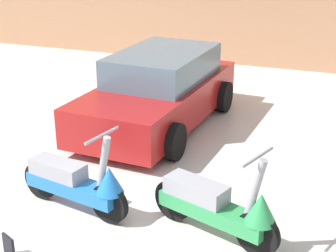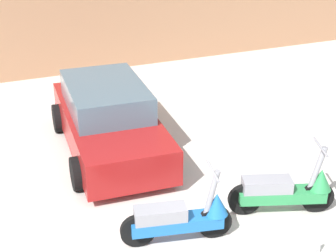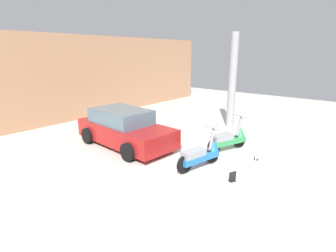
{
  "view_description": "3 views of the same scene",
  "coord_description": "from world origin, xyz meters",
  "px_view_note": "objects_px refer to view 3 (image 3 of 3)",
  "views": [
    {
      "loc": [
        2.66,
        -3.88,
        3.26
      ],
      "look_at": [
        0.4,
        2.17,
        0.71
      ],
      "focal_mm": 55.0,
      "sensor_mm": 36.0,
      "label": 1
    },
    {
      "loc": [
        -2.65,
        -4.52,
        4.57
      ],
      "look_at": [
        0.2,
        2.47,
        0.98
      ],
      "focal_mm": 55.0,
      "sensor_mm": 36.0,
      "label": 2
    },
    {
      "loc": [
        -6.08,
        -2.85,
        3.13
      ],
      "look_at": [
        -0.27,
        2.04,
        0.99
      ],
      "focal_mm": 28.0,
      "sensor_mm": 36.0,
      "label": 3
    }
  ],
  "objects_px": {
    "car_rear_left": "(124,128)",
    "placard_near_left_scooter": "(233,177)",
    "scooter_front_left": "(201,154)",
    "scooter_front_right": "(229,138)",
    "placard_near_right_scooter": "(256,156)",
    "support_column_side": "(232,81)"
  },
  "relations": [
    {
      "from": "placard_near_left_scooter",
      "to": "support_column_side",
      "type": "distance_m",
      "value": 5.58
    },
    {
      "from": "scooter_front_left",
      "to": "scooter_front_right",
      "type": "height_order",
      "value": "scooter_front_right"
    },
    {
      "from": "scooter_front_left",
      "to": "scooter_front_right",
      "type": "relative_size",
      "value": 1.0
    },
    {
      "from": "scooter_front_left",
      "to": "scooter_front_right",
      "type": "bearing_deg",
      "value": 12.63
    },
    {
      "from": "scooter_front_right",
      "to": "placard_near_left_scooter",
      "type": "relative_size",
      "value": 6.0
    },
    {
      "from": "scooter_front_left",
      "to": "support_column_side",
      "type": "xyz_separation_m",
      "value": [
        4.44,
        1.39,
        1.57
      ]
    },
    {
      "from": "car_rear_left",
      "to": "support_column_side",
      "type": "bearing_deg",
      "value": 73.7
    },
    {
      "from": "scooter_front_left",
      "to": "support_column_side",
      "type": "bearing_deg",
      "value": 28.84
    },
    {
      "from": "scooter_front_left",
      "to": "scooter_front_right",
      "type": "distance_m",
      "value": 1.73
    },
    {
      "from": "support_column_side",
      "to": "placard_near_left_scooter",
      "type": "bearing_deg",
      "value": -151.99
    },
    {
      "from": "car_rear_left",
      "to": "placard_near_left_scooter",
      "type": "xyz_separation_m",
      "value": [
        -0.06,
        -4.13,
        -0.49
      ]
    },
    {
      "from": "scooter_front_right",
      "to": "placard_near_right_scooter",
      "type": "bearing_deg",
      "value": -83.19
    },
    {
      "from": "placard_near_left_scooter",
      "to": "placard_near_right_scooter",
      "type": "distance_m",
      "value": 1.72
    },
    {
      "from": "scooter_front_left",
      "to": "car_rear_left",
      "type": "bearing_deg",
      "value": 104.31
    },
    {
      "from": "placard_near_right_scooter",
      "to": "support_column_side",
      "type": "relative_size",
      "value": 0.07
    },
    {
      "from": "car_rear_left",
      "to": "placard_near_left_scooter",
      "type": "bearing_deg",
      "value": 2.8
    },
    {
      "from": "car_rear_left",
      "to": "scooter_front_right",
      "type": "bearing_deg",
      "value": 35.61
    },
    {
      "from": "scooter_front_left",
      "to": "placard_near_right_scooter",
      "type": "relative_size",
      "value": 6.02
    },
    {
      "from": "car_rear_left",
      "to": "placard_near_right_scooter",
      "type": "distance_m",
      "value": 4.41
    },
    {
      "from": "scooter_front_right",
      "to": "car_rear_left",
      "type": "bearing_deg",
      "value": 140.69
    },
    {
      "from": "placard_near_left_scooter",
      "to": "car_rear_left",
      "type": "bearing_deg",
      "value": 89.21
    },
    {
      "from": "scooter_front_left",
      "to": "placard_near_right_scooter",
      "type": "xyz_separation_m",
      "value": [
        1.52,
        -1.0,
        -0.28
      ]
    }
  ]
}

